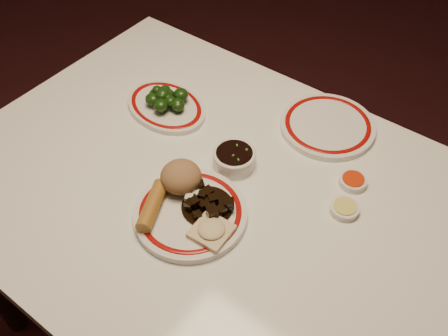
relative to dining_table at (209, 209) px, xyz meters
The scene contains 13 objects.
ground 0.66m from the dining_table, ahead, with size 7.00×7.00×0.00m, color black.
dining_table is the anchor object (origin of this frame).
main_plate 0.14m from the dining_table, 74.30° to the right, with size 0.29×0.29×0.02m.
rice_mound 0.16m from the dining_table, 122.75° to the right, with size 0.09×0.09×0.07m, color #966B47.
spring_roll 0.19m from the dining_table, 105.56° to the right, with size 0.03×0.03×0.12m, color #A06D27.
fried_wonton 0.19m from the dining_table, 48.68° to the right, with size 0.08×0.08×0.02m.
stirfry_heap 0.15m from the dining_table, 51.75° to the right, with size 0.11×0.11×0.03m.
broccoli_plate 0.30m from the dining_table, 150.76° to the left, with size 0.26×0.23×0.02m.
broccoli_pile 0.31m from the dining_table, 150.89° to the left, with size 0.11×0.10×0.05m.
soy_bowl 0.14m from the dining_table, 82.01° to the left, with size 0.10×0.10×0.04m.
sweet_sour_dish 0.35m from the dining_table, 37.36° to the left, with size 0.06×0.06×0.02m.
mustard_dish 0.32m from the dining_table, 22.54° to the left, with size 0.06×0.06×0.02m.
far_plate 0.37m from the dining_table, 69.11° to the left, with size 0.31×0.31×0.02m.
Camera 1 is at (0.47, -0.57, 1.62)m, focal length 40.00 mm.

